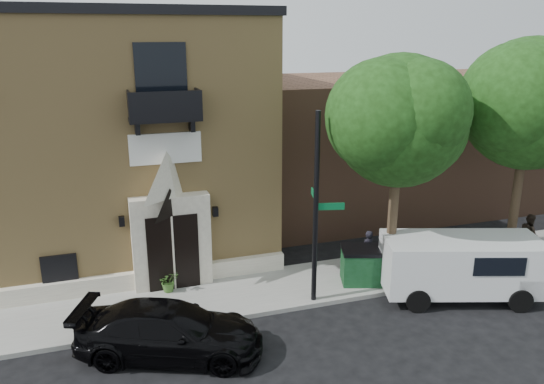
{
  "coord_description": "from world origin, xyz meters",
  "views": [
    {
      "loc": [
        -2.94,
        -14.02,
        8.48
      ],
      "look_at": [
        2.3,
        2.0,
        3.39
      ],
      "focal_mm": 35.0,
      "sensor_mm": 36.0,
      "label": 1
    }
  ],
  "objects_px": {
    "cargo_van": "(467,265)",
    "dumpster": "(369,265)",
    "black_sedan": "(170,331)",
    "pedestrian_near": "(367,251)",
    "street_sign": "(316,209)",
    "pedestrian_far": "(529,234)",
    "fire_hydrant": "(394,276)"
  },
  "relations": [
    {
      "from": "cargo_van",
      "to": "dumpster",
      "type": "height_order",
      "value": "cargo_van"
    },
    {
      "from": "dumpster",
      "to": "black_sedan",
      "type": "bearing_deg",
      "value": -146.03
    },
    {
      "from": "pedestrian_far",
      "to": "pedestrian_near",
      "type": "bearing_deg",
      "value": 103.14
    },
    {
      "from": "cargo_van",
      "to": "street_sign",
      "type": "height_order",
      "value": "street_sign"
    },
    {
      "from": "cargo_van",
      "to": "pedestrian_near",
      "type": "bearing_deg",
      "value": 148.67
    },
    {
      "from": "black_sedan",
      "to": "pedestrian_near",
      "type": "distance_m",
      "value": 8.03
    },
    {
      "from": "pedestrian_near",
      "to": "pedestrian_far",
      "type": "relative_size",
      "value": 0.95
    },
    {
      "from": "pedestrian_far",
      "to": "dumpster",
      "type": "bearing_deg",
      "value": 110.28
    },
    {
      "from": "black_sedan",
      "to": "dumpster",
      "type": "distance_m",
      "value": 7.4
    },
    {
      "from": "cargo_van",
      "to": "dumpster",
      "type": "distance_m",
      "value": 3.17
    },
    {
      "from": "black_sedan",
      "to": "pedestrian_far",
      "type": "bearing_deg",
      "value": -59.17
    },
    {
      "from": "black_sedan",
      "to": "fire_hydrant",
      "type": "distance_m",
      "value": 7.84
    },
    {
      "from": "cargo_van",
      "to": "pedestrian_far",
      "type": "distance_m",
      "value": 4.94
    },
    {
      "from": "black_sedan",
      "to": "pedestrian_far",
      "type": "relative_size",
      "value": 3.14
    },
    {
      "from": "black_sedan",
      "to": "pedestrian_far",
      "type": "distance_m",
      "value": 14.43
    },
    {
      "from": "black_sedan",
      "to": "fire_hydrant",
      "type": "bearing_deg",
      "value": -58.57
    },
    {
      "from": "black_sedan",
      "to": "fire_hydrant",
      "type": "xyz_separation_m",
      "value": [
        7.72,
        1.35,
        -0.16
      ]
    },
    {
      "from": "cargo_van",
      "to": "pedestrian_near",
      "type": "distance_m",
      "value": 3.44
    },
    {
      "from": "black_sedan",
      "to": "pedestrian_far",
      "type": "xyz_separation_m",
      "value": [
        14.23,
        2.35,
        0.22
      ]
    },
    {
      "from": "black_sedan",
      "to": "fire_hydrant",
      "type": "relative_size",
      "value": 5.9
    },
    {
      "from": "cargo_van",
      "to": "street_sign",
      "type": "relative_size",
      "value": 0.88
    },
    {
      "from": "black_sedan",
      "to": "cargo_van",
      "type": "distance_m",
      "value": 9.76
    },
    {
      "from": "black_sedan",
      "to": "pedestrian_far",
      "type": "height_order",
      "value": "pedestrian_far"
    },
    {
      "from": "cargo_van",
      "to": "street_sign",
      "type": "bearing_deg",
      "value": -175.57
    },
    {
      "from": "cargo_van",
      "to": "dumpster",
      "type": "xyz_separation_m",
      "value": [
        -2.63,
        1.74,
        -0.37
      ]
    },
    {
      "from": "fire_hydrant",
      "to": "dumpster",
      "type": "xyz_separation_m",
      "value": [
        -0.6,
        0.67,
        0.21
      ]
    },
    {
      "from": "cargo_van",
      "to": "fire_hydrant",
      "type": "distance_m",
      "value": 2.36
    },
    {
      "from": "black_sedan",
      "to": "pedestrian_near",
      "type": "relative_size",
      "value": 3.29
    },
    {
      "from": "street_sign",
      "to": "pedestrian_far",
      "type": "relative_size",
      "value": 3.82
    },
    {
      "from": "street_sign",
      "to": "pedestrian_near",
      "type": "distance_m",
      "value": 3.81
    },
    {
      "from": "cargo_van",
      "to": "dumpster",
      "type": "relative_size",
      "value": 2.52
    },
    {
      "from": "black_sedan",
      "to": "pedestrian_near",
      "type": "xyz_separation_m",
      "value": [
        7.49,
        2.89,
        0.19
      ]
    }
  ]
}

